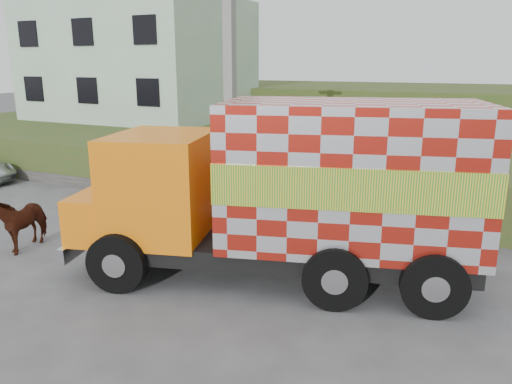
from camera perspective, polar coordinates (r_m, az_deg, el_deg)
The scene contains 9 objects.
ground at distance 11.75m, azimuth -9.37°, elevation -7.39°, with size 120.00×120.00×0.00m, color #474749.
embankment at distance 20.22m, azimuth 7.07°, elevation 4.19°, with size 40.00×12.00×1.50m, color #27501A.
embankment_far at distance 31.62m, azimuth 14.34°, elevation 8.94°, with size 40.00×12.00×3.00m, color #27501A.
retaining_strip at distance 16.06m, azimuth -6.63°, elevation -0.53°, with size 16.00×0.50×0.40m, color #595651.
building at distance 27.93m, azimuth -13.02°, elevation 14.51°, with size 10.00×8.00×6.00m, color #B5D4BA.
utility_pole at distance 15.34m, azimuth -3.00°, elevation 13.51°, with size 1.20×0.30×8.00m.
cargo_truck at distance 10.03m, azimuth 4.41°, elevation 0.22°, with size 8.56×4.71×3.64m.
cow at distance 13.28m, azimuth -25.45°, elevation -3.00°, with size 0.72×1.59×1.34m, color #371B0D.
pedestrian at distance 16.66m, azimuth -3.22°, elevation 7.70°, with size 0.63×0.42×1.74m, color #302D2B.
Camera 1 is at (6.41, -8.83, 4.35)m, focal length 35.00 mm.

